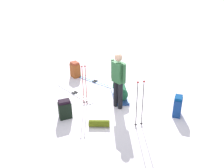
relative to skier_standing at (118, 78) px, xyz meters
The scene contains 11 objects.
ground_plane 0.98m from the skier_standing, 42.60° to the right, with size 80.00×80.00×0.00m, color white.
skier_standing is the anchor object (origin of this frame).
ski_pair_near 2.16m from the skier_standing, 66.85° to the right, with size 1.45×1.20×0.05m.
ski_pair_far 1.92m from the skier_standing, 32.53° to the right, with size 1.37×1.50×0.05m.
backpack_large_dark 1.85m from the skier_standing, 162.97° to the left, with size 0.33×0.39×0.62m.
backpack_bright 2.83m from the skier_standing, 56.21° to the right, with size 0.43×0.44×0.60m.
backpack_small_spare 1.74m from the skier_standing, 19.37° to the left, with size 0.41×0.35×0.56m.
ski_poles_planted_near 1.05m from the skier_standing, 12.27° to the right, with size 0.16×0.10×1.28m.
ski_poles_planted_far 1.13m from the skier_standing, 116.86° to the left, with size 0.23×0.12×1.34m.
gear_sled 0.93m from the skier_standing, 99.59° to the right, with size 0.53×1.08×0.49m.
sleeping_mat_rolled 1.41m from the skier_standing, 60.36° to the left, with size 0.18×0.18×0.55m, color #556212.
Camera 1 is at (0.19, 6.33, 3.80)m, focal length 37.99 mm.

